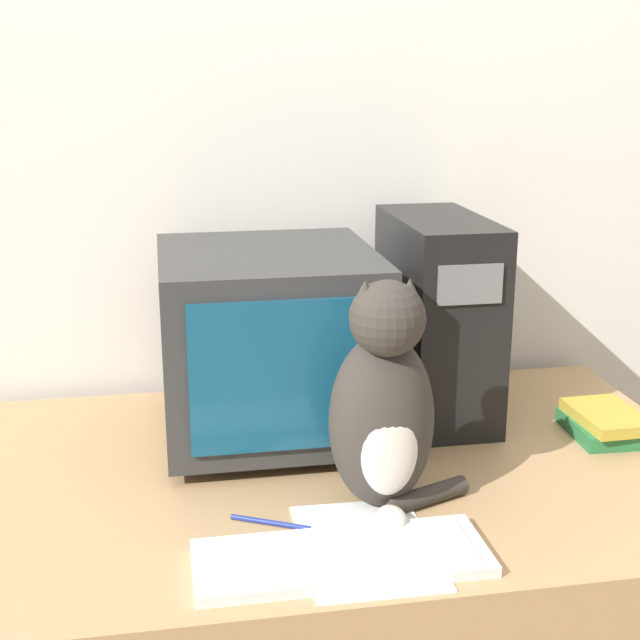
% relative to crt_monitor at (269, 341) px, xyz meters
% --- Properties ---
extents(wall_back, '(7.00, 0.05, 2.50)m').
position_rel_crt_monitor_xyz_m(wall_back, '(0.06, 0.35, 0.30)').
color(wall_back, silver).
rests_on(wall_back, ground_plane).
extents(desk, '(1.57, 0.93, 0.75)m').
position_rel_crt_monitor_xyz_m(desk, '(0.06, -0.18, -0.58)').
color(desk, tan).
rests_on(desk, ground_plane).
extents(crt_monitor, '(0.43, 0.47, 0.39)m').
position_rel_crt_monitor_xyz_m(crt_monitor, '(0.00, 0.00, 0.00)').
color(crt_monitor, '#333333').
rests_on(crt_monitor, desk).
extents(computer_tower, '(0.19, 0.40, 0.44)m').
position_rel_crt_monitor_xyz_m(computer_tower, '(0.38, 0.06, 0.02)').
color(computer_tower, black).
rests_on(computer_tower, desk).
extents(keyboard, '(0.46, 0.17, 0.02)m').
position_rel_crt_monitor_xyz_m(keyboard, '(0.04, -0.53, -0.19)').
color(keyboard, silver).
rests_on(keyboard, desk).
extents(cat, '(0.26, 0.21, 0.41)m').
position_rel_crt_monitor_xyz_m(cat, '(0.15, -0.36, -0.02)').
color(cat, '#38332D').
rests_on(cat, desk).
extents(book_stack, '(0.15, 0.19, 0.06)m').
position_rel_crt_monitor_xyz_m(book_stack, '(0.69, -0.14, -0.17)').
color(book_stack, '#28703D').
rests_on(book_stack, desk).
extents(pen, '(0.13, 0.07, 0.01)m').
position_rel_crt_monitor_xyz_m(pen, '(-0.05, -0.39, -0.20)').
color(pen, navy).
rests_on(pen, desk).
extents(paper_sheet, '(0.22, 0.30, 0.00)m').
position_rel_crt_monitor_xyz_m(paper_sheet, '(0.09, -0.49, -0.20)').
color(paper_sheet, white).
rests_on(paper_sheet, desk).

